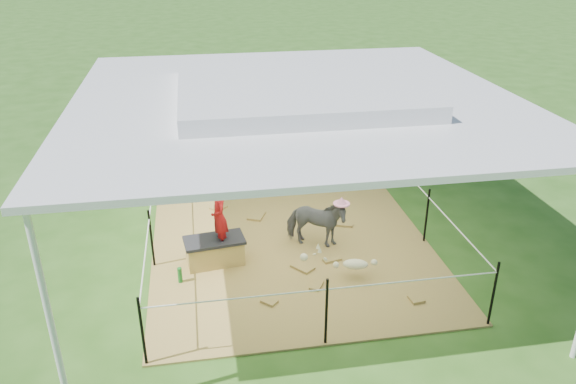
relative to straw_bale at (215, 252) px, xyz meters
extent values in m
plane|color=#2D5919|center=(1.29, 0.10, -0.22)|extent=(90.00, 90.00, 0.00)
cube|color=brown|center=(1.29, 0.10, -0.21)|extent=(4.60, 4.60, 0.03)
cylinder|color=silver|center=(-1.71, 3.10, 1.08)|extent=(0.07, 0.07, 2.60)
cylinder|color=silver|center=(4.29, 3.10, 1.08)|extent=(0.07, 0.07, 2.60)
cylinder|color=silver|center=(-1.71, -2.90, 1.08)|extent=(0.07, 0.07, 2.60)
cube|color=white|center=(1.29, 0.10, 2.42)|extent=(6.30, 6.30, 0.08)
cube|color=white|center=(1.29, 0.10, 2.57)|extent=(3.30, 3.30, 0.22)
cylinder|color=black|center=(-0.96, 2.35, 0.28)|extent=(0.04, 0.04, 1.00)
cylinder|color=black|center=(1.29, 2.35, 0.28)|extent=(0.04, 0.04, 1.00)
cylinder|color=black|center=(3.54, 2.35, 0.28)|extent=(0.04, 0.04, 1.00)
cylinder|color=black|center=(-0.96, 0.10, 0.28)|extent=(0.04, 0.04, 1.00)
cylinder|color=black|center=(3.54, 0.10, 0.28)|extent=(0.04, 0.04, 1.00)
cylinder|color=black|center=(-0.96, -2.15, 0.28)|extent=(0.04, 0.04, 1.00)
cylinder|color=black|center=(1.29, -2.15, 0.28)|extent=(0.04, 0.04, 1.00)
cylinder|color=black|center=(3.54, -2.15, 0.28)|extent=(0.04, 0.04, 1.00)
cylinder|color=white|center=(1.29, 2.35, 0.63)|extent=(4.50, 0.02, 0.02)
cylinder|color=white|center=(1.29, -2.15, 0.63)|extent=(4.50, 0.02, 0.02)
cylinder|color=white|center=(3.54, 0.10, 0.63)|extent=(0.02, 4.50, 0.02)
cylinder|color=white|center=(-0.96, 0.10, 0.63)|extent=(0.02, 4.50, 0.02)
cube|color=#B68C42|center=(0.00, 0.00, 0.00)|extent=(0.92, 0.54, 0.39)
cube|color=black|center=(0.00, 0.00, 0.22)|extent=(0.99, 0.60, 0.05)
imported|color=red|center=(0.10, 0.00, 0.72)|extent=(0.30, 0.41, 1.05)
cylinder|color=#176921|center=(-0.55, -0.45, -0.07)|extent=(0.08, 0.08, 0.24)
imported|color=#4F4F54|center=(1.68, 0.25, 0.23)|extent=(1.11, 0.80, 0.86)
cylinder|color=pink|center=(1.68, 0.25, 0.73)|extent=(0.27, 0.27, 0.12)
cylinder|color=blue|center=(5.56, 5.80, 0.23)|extent=(0.74, 0.74, 0.92)
cube|color=brown|center=(2.54, 8.35, 0.15)|extent=(1.92, 1.47, 0.76)
cube|color=#51331B|center=(6.20, 9.10, 0.17)|extent=(1.94, 1.43, 0.79)
imported|color=teal|center=(4.12, 7.18, 0.36)|extent=(0.69, 0.61, 1.17)
camera|label=1|loc=(-0.15, -7.70, 4.63)|focal=35.00mm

